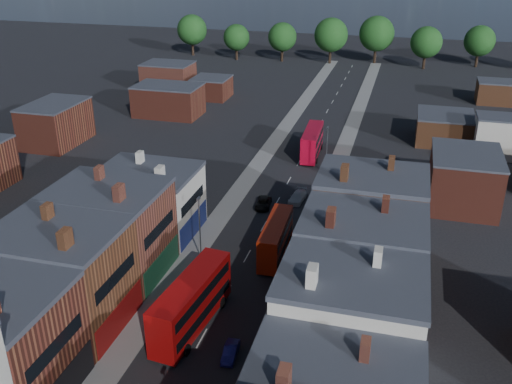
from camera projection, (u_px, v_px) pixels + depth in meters
The scene contains 11 objects.
pavement_west at pixel (239, 191), 86.62m from camera, with size 3.00×200.00×0.12m, color gray.
pavement_east at pixel (324, 201), 83.52m from camera, with size 3.00×200.00×0.12m, color gray.
lamp_post_2 at pixel (200, 224), 66.82m from camera, with size 0.25×0.70×8.12m.
lamp_post_3 at pixel (327, 147), 90.68m from camera, with size 0.25×0.70×8.12m.
bus_0 at pixel (192, 302), 55.74m from camera, with size 4.17×12.77×5.41m.
bus_1 at pixel (276, 238), 68.50m from camera, with size 2.90×10.47×4.49m.
bus_2 at pixel (312, 142), 99.32m from camera, with size 3.22×11.36×4.86m.
car_1 at pixel (230, 352), 52.64m from camera, with size 1.19×3.41×1.12m, color navy.
car_2 at pixel (263, 203), 81.49m from camera, with size 2.03×4.40×1.22m, color black.
car_3 at pixel (297, 197), 83.23m from camera, with size 1.88×4.62×1.34m, color #BCBCBC.
ped_3 at pixel (282, 335), 54.11m from camera, with size 1.04×0.48×1.78m, color #555049.
Camera 1 is at (16.73, -25.43, 35.85)m, focal length 40.00 mm.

